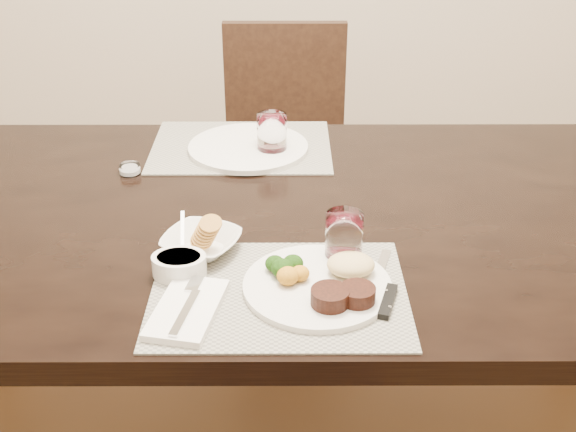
{
  "coord_description": "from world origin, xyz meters",
  "views": [
    {
      "loc": [
        0.0,
        -1.38,
        1.5
      ],
      "look_at": [
        0.01,
        -0.15,
        0.82
      ],
      "focal_mm": 45.0,
      "sensor_mm": 36.0,
      "label": 1
    }
  ],
  "objects_px": {
    "far_plate": "(248,148)",
    "wine_glass_near": "(344,240)",
    "dinner_plate": "(324,283)",
    "cracker_bowl": "(202,242)",
    "steak_knife": "(386,293)",
    "chair_far": "(285,144)"
  },
  "relations": [
    {
      "from": "far_plate",
      "to": "wine_glass_near",
      "type": "bearing_deg",
      "value": -68.41
    },
    {
      "from": "dinner_plate",
      "to": "cracker_bowl",
      "type": "distance_m",
      "value": 0.27
    },
    {
      "from": "dinner_plate",
      "to": "cracker_bowl",
      "type": "bearing_deg",
      "value": 144.47
    },
    {
      "from": "dinner_plate",
      "to": "wine_glass_near",
      "type": "distance_m",
      "value": 0.11
    },
    {
      "from": "wine_glass_near",
      "to": "far_plate",
      "type": "bearing_deg",
      "value": 111.59
    },
    {
      "from": "dinner_plate",
      "to": "steak_knife",
      "type": "distance_m",
      "value": 0.11
    },
    {
      "from": "dinner_plate",
      "to": "wine_glass_near",
      "type": "height_order",
      "value": "wine_glass_near"
    },
    {
      "from": "dinner_plate",
      "to": "cracker_bowl",
      "type": "height_order",
      "value": "cracker_bowl"
    },
    {
      "from": "steak_knife",
      "to": "far_plate",
      "type": "bearing_deg",
      "value": 130.31
    },
    {
      "from": "steak_knife",
      "to": "chair_far",
      "type": "bearing_deg",
      "value": 115.35
    },
    {
      "from": "chair_far",
      "to": "wine_glass_near",
      "type": "distance_m",
      "value": 1.18
    },
    {
      "from": "steak_knife",
      "to": "far_plate",
      "type": "relative_size",
      "value": 0.74
    },
    {
      "from": "cracker_bowl",
      "to": "wine_glass_near",
      "type": "distance_m",
      "value": 0.28
    },
    {
      "from": "chair_far",
      "to": "dinner_plate",
      "type": "bearing_deg",
      "value": -86.66
    },
    {
      "from": "steak_knife",
      "to": "cracker_bowl",
      "type": "relative_size",
      "value": 1.2
    },
    {
      "from": "dinner_plate",
      "to": "wine_glass_near",
      "type": "bearing_deg",
      "value": 62.2
    },
    {
      "from": "chair_far",
      "to": "steak_knife",
      "type": "relative_size",
      "value": 3.95
    },
    {
      "from": "wine_glass_near",
      "to": "far_plate",
      "type": "height_order",
      "value": "wine_glass_near"
    },
    {
      "from": "far_plate",
      "to": "chair_far",
      "type": "bearing_deg",
      "value": 81.43
    },
    {
      "from": "cracker_bowl",
      "to": "steak_knife",
      "type": "bearing_deg",
      "value": -23.77
    },
    {
      "from": "cracker_bowl",
      "to": "chair_far",
      "type": "bearing_deg",
      "value": 81.69
    },
    {
      "from": "far_plate",
      "to": "cracker_bowl",
      "type": "bearing_deg",
      "value": -97.98
    }
  ]
}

